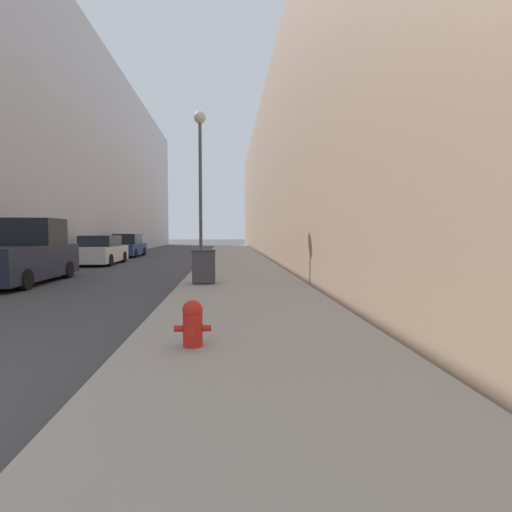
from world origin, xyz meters
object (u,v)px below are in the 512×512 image
Objects in this scene: lamppost at (200,163)px; parked_sedan_near at (101,251)px; fire_hydrant at (193,322)px; trash_bin at (204,266)px; parked_sedan_far at (128,246)px; pickup_truck at (21,256)px.

lamppost is 9.81m from parked_sedan_near.
parked_sedan_near is (-6.46, 16.87, 0.24)m from fire_hydrant.
trash_bin is 0.17× the size of lamppost.
parked_sedan_far reaches higher than fire_hydrant.
parked_sedan_near is 0.98× the size of parked_sedan_far.
trash_bin is 0.20× the size of pickup_truck.
fire_hydrant is 10.68m from lamppost.
lamppost is 7.08m from pickup_truck.
trash_bin is (-0.25, 6.90, 0.20)m from fire_hydrant.
pickup_truck is at bearing -168.38° from lamppost.
fire_hydrant is at bearing -52.82° from pickup_truck.
lamppost is at bearing 93.08° from fire_hydrant.
fire_hydrant is at bearing -87.96° from trash_bin.
parked_sedan_far is (-0.28, 7.12, 0.02)m from parked_sedan_near.
lamppost is 15.77m from parked_sedan_far.
trash_bin is 18.28m from parked_sedan_far.
trash_bin is 0.23× the size of parked_sedan_near.
fire_hydrant is at bearing -74.32° from parked_sedan_far.
parked_sedan_far is at bearing 90.53° from pickup_truck.
lamppost reaches higher than trash_bin.
parked_sedan_far is at bearing 110.79° from trash_bin.
lamppost is at bearing -66.19° from parked_sedan_far.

